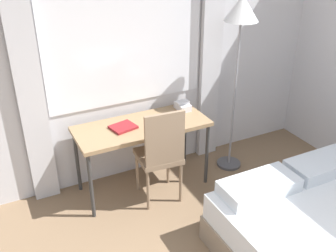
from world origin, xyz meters
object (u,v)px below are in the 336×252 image
at_px(standing_lamp, 241,24).
at_px(book, 123,127).
at_px(telephone, 183,106).
at_px(desk_chair, 161,151).
at_px(desk, 142,130).

distance_m(standing_lamp, book, 1.51).
bearing_deg(telephone, desk_chair, -137.41).
bearing_deg(desk_chair, desk, 107.31).
relative_size(desk, desk_chair, 1.30).
bearing_deg(desk_chair, telephone, 47.53).
xyz_separation_m(standing_lamp, telephone, (-0.52, 0.20, -0.85)).
bearing_deg(desk, standing_lamp, -3.80).
bearing_deg(standing_lamp, book, 176.36).
bearing_deg(standing_lamp, desk, 176.20).
relative_size(desk, book, 4.95).
xyz_separation_m(desk, telephone, (0.52, 0.13, 0.10)).
relative_size(desk_chair, book, 3.80).
distance_m(desk, telephone, 0.55).
xyz_separation_m(desk_chair, standing_lamp, (0.98, 0.23, 1.05)).
relative_size(desk_chair, standing_lamp, 0.53).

